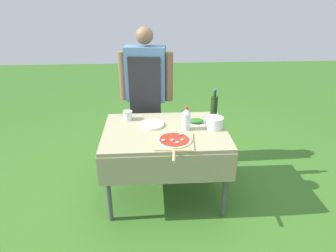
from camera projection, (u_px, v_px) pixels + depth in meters
ground_plane at (165, 193)px, 3.20m from camera, size 12.00×12.00×0.00m
prep_table at (165, 138)px, 2.92m from camera, size 1.20×0.87×0.75m
person_cook at (146, 88)px, 3.39m from camera, size 0.61×0.25×1.63m
pizza_on_peel at (174, 141)px, 2.64m from camera, size 0.37×0.52×0.05m
oil_bottle at (214, 107)px, 3.09m from camera, size 0.07×0.07×0.32m
water_bottle at (186, 119)px, 2.85m from camera, size 0.08×0.08×0.23m
herb_container at (196, 121)px, 3.01m from camera, size 0.20×0.15×0.05m
mixing_tub at (214, 123)px, 2.89m from camera, size 0.17×0.17×0.11m
plate_stack at (151, 125)px, 2.97m from camera, size 0.25×0.25×0.02m
sauce_jar at (128, 116)px, 3.08m from camera, size 0.10×0.10×0.09m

